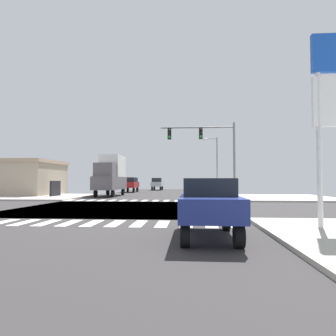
{
  "coord_description": "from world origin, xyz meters",
  "views": [
    {
      "loc": [
        4.43,
        -19.84,
        1.8
      ],
      "look_at": [
        2.34,
        7.92,
        3.0
      ],
      "focal_mm": 32.03,
      "sensor_mm": 36.0,
      "label": 1
    }
  ],
  "objects_px": {
    "box_truck_queued_1": "(111,174)",
    "suv_middle_2": "(131,183)",
    "bank_building": "(6,178)",
    "gas_station_sign": "(335,96)",
    "street_lamp": "(215,160)",
    "sedan_farside_2": "(209,202)",
    "pickup_outer_1": "(157,183)",
    "traffic_signal_mast": "(206,143)"
  },
  "relations": [
    {
      "from": "bank_building",
      "to": "suv_middle_2",
      "type": "relative_size",
      "value": 3.04
    },
    {
      "from": "sedan_farside_2",
      "to": "box_truck_queued_1",
      "type": "bearing_deg",
      "value": 111.68
    },
    {
      "from": "pickup_outer_1",
      "to": "gas_station_sign",
      "type": "bearing_deg",
      "value": 103.94
    },
    {
      "from": "gas_station_sign",
      "to": "suv_middle_2",
      "type": "height_order",
      "value": "gas_station_sign"
    },
    {
      "from": "box_truck_queued_1",
      "to": "suv_middle_2",
      "type": "relative_size",
      "value": 1.57
    },
    {
      "from": "traffic_signal_mast",
      "to": "bank_building",
      "type": "distance_m",
      "value": 25.38
    },
    {
      "from": "sedan_farside_2",
      "to": "suv_middle_2",
      "type": "height_order",
      "value": "suv_middle_2"
    },
    {
      "from": "street_lamp",
      "to": "suv_middle_2",
      "type": "xyz_separation_m",
      "value": [
        -12.39,
        9.98,
        -2.91
      ]
    },
    {
      "from": "traffic_signal_mast",
      "to": "suv_middle_2",
      "type": "bearing_deg",
      "value": 118.75
    },
    {
      "from": "traffic_signal_mast",
      "to": "street_lamp",
      "type": "height_order",
      "value": "street_lamp"
    },
    {
      "from": "bank_building",
      "to": "suv_middle_2",
      "type": "distance_m",
      "value": 17.54
    },
    {
      "from": "box_truck_queued_1",
      "to": "gas_station_sign",
      "type": "bearing_deg",
      "value": 121.42
    },
    {
      "from": "street_lamp",
      "to": "gas_station_sign",
      "type": "bearing_deg",
      "value": -85.12
    },
    {
      "from": "street_lamp",
      "to": "bank_building",
      "type": "distance_m",
      "value": 25.59
    },
    {
      "from": "street_lamp",
      "to": "box_truck_queued_1",
      "type": "relative_size",
      "value": 0.98
    },
    {
      "from": "traffic_signal_mast",
      "to": "street_lamp",
      "type": "distance_m",
      "value": 9.92
    },
    {
      "from": "bank_building",
      "to": "suv_middle_2",
      "type": "xyz_separation_m",
      "value": [
        13.05,
        11.7,
        -0.75
      ]
    },
    {
      "from": "gas_station_sign",
      "to": "pickup_outer_1",
      "type": "relative_size",
      "value": 1.39
    },
    {
      "from": "street_lamp",
      "to": "box_truck_queued_1",
      "type": "bearing_deg",
      "value": -171.47
    },
    {
      "from": "gas_station_sign",
      "to": "street_lamp",
      "type": "relative_size",
      "value": 1.0
    },
    {
      "from": "street_lamp",
      "to": "box_truck_queued_1",
      "type": "xyz_separation_m",
      "value": [
        -12.39,
        -1.86,
        -1.74
      ]
    },
    {
      "from": "traffic_signal_mast",
      "to": "gas_station_sign",
      "type": "height_order",
      "value": "gas_station_sign"
    },
    {
      "from": "traffic_signal_mast",
      "to": "bank_building",
      "type": "height_order",
      "value": "traffic_signal_mast"
    },
    {
      "from": "pickup_outer_1",
      "to": "sedan_farside_2",
      "type": "bearing_deg",
      "value": 98.31
    },
    {
      "from": "box_truck_queued_1",
      "to": "suv_middle_2",
      "type": "height_order",
      "value": "box_truck_queued_1"
    },
    {
      "from": "suv_middle_2",
      "to": "pickup_outer_1",
      "type": "xyz_separation_m",
      "value": [
        3.0,
        10.96,
        -0.1
      ]
    },
    {
      "from": "traffic_signal_mast",
      "to": "gas_station_sign",
      "type": "xyz_separation_m",
      "value": [
        3.76,
        -15.99,
        -0.35
      ]
    },
    {
      "from": "bank_building",
      "to": "box_truck_queued_1",
      "type": "relative_size",
      "value": 1.94
    },
    {
      "from": "gas_station_sign",
      "to": "street_lamp",
      "type": "xyz_separation_m",
      "value": [
        -2.2,
        25.75,
        -0.53
      ]
    },
    {
      "from": "street_lamp",
      "to": "pickup_outer_1",
      "type": "relative_size",
      "value": 1.39
    },
    {
      "from": "street_lamp",
      "to": "pickup_outer_1",
      "type": "height_order",
      "value": "street_lamp"
    },
    {
      "from": "street_lamp",
      "to": "bank_building",
      "type": "relative_size",
      "value": 0.51
    },
    {
      "from": "suv_middle_2",
      "to": "pickup_outer_1",
      "type": "distance_m",
      "value": 11.36
    },
    {
      "from": "sedan_farside_2",
      "to": "pickup_outer_1",
      "type": "xyz_separation_m",
      "value": [
        -7.0,
        47.95,
        0.17
      ]
    },
    {
      "from": "gas_station_sign",
      "to": "suv_middle_2",
      "type": "relative_size",
      "value": 1.54
    },
    {
      "from": "traffic_signal_mast",
      "to": "box_truck_queued_1",
      "type": "height_order",
      "value": "traffic_signal_mast"
    },
    {
      "from": "sedan_farside_2",
      "to": "box_truck_queued_1",
      "type": "height_order",
      "value": "box_truck_queued_1"
    },
    {
      "from": "sedan_farside_2",
      "to": "bank_building",
      "type": "bearing_deg",
      "value": 132.34
    },
    {
      "from": "bank_building",
      "to": "street_lamp",
      "type": "bearing_deg",
      "value": 3.86
    },
    {
      "from": "sedan_farside_2",
      "to": "suv_middle_2",
      "type": "distance_m",
      "value": 38.32
    },
    {
      "from": "suv_middle_2",
      "to": "street_lamp",
      "type": "bearing_deg",
      "value": 141.16
    },
    {
      "from": "box_truck_queued_1",
      "to": "street_lamp",
      "type": "bearing_deg",
      "value": -171.47
    }
  ]
}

